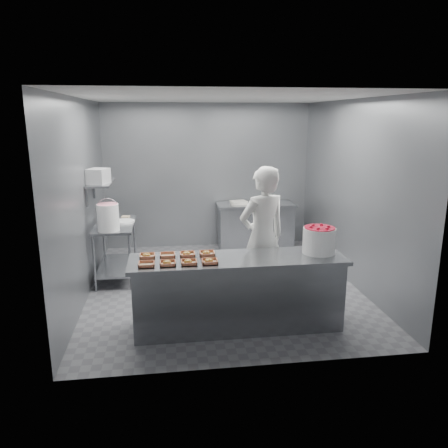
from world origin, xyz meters
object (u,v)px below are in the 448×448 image
at_px(tray_0, 147,264).
at_px(worker, 262,238).
at_px(service_counter, 238,292).
at_px(tray_1, 168,263).
at_px(tray_4, 147,256).
at_px(prep_table, 116,242).
at_px(strawberry_tub, 319,239).
at_px(tray_3, 210,261).
at_px(tray_6, 187,254).
at_px(appliance, 98,176).
at_px(glaze_bucket, 108,217).
at_px(back_counter, 255,226).
at_px(tray_2, 189,262).
at_px(tray_7, 207,253).
at_px(tray_5, 168,255).

relative_size(tray_0, worker, 0.10).
distance_m(service_counter, worker, 0.90).
relative_size(tray_1, tray_4, 1.00).
xyz_separation_m(prep_table, strawberry_tub, (2.67, -1.91, 0.48)).
bearing_deg(worker, prep_table, -54.06).
bearing_deg(tray_3, worker, 43.45).
height_order(prep_table, tray_0, tray_0).
relative_size(prep_table, tray_6, 6.40).
height_order(tray_1, worker, worker).
bearing_deg(tray_6, appliance, 127.03).
bearing_deg(prep_table, glaze_bucket, -94.26).
xyz_separation_m(service_counter, strawberry_tub, (1.02, 0.04, 0.62)).
bearing_deg(back_counter, tray_2, -113.80).
bearing_deg(service_counter, tray_6, 165.91).
bearing_deg(glaze_bucket, tray_1, -63.08).
relative_size(service_counter, tray_7, 13.88).
height_order(service_counter, glaze_bucket, glaze_bucket).
relative_size(tray_1, appliance, 0.62).
distance_m(service_counter, tray_2, 0.78).
height_order(tray_1, tray_2, same).
bearing_deg(tray_4, glaze_bucket, 113.92).
bearing_deg(tray_4, tray_1, -51.42).
relative_size(tray_5, worker, 0.10).
relative_size(tray_2, tray_7, 1.00).
distance_m(back_counter, glaze_bucket, 3.18).
bearing_deg(prep_table, tray_6, -59.73).
bearing_deg(service_counter, tray_2, -165.92).
distance_m(tray_0, tray_4, 0.30).
xyz_separation_m(tray_6, glaze_bucket, (-1.08, 1.36, 0.19)).
bearing_deg(appliance, tray_2, -38.73).
xyz_separation_m(tray_6, appliance, (-1.22, 1.62, 0.75)).
bearing_deg(tray_4, tray_3, -22.68).
bearing_deg(tray_3, service_counter, 22.69).
bearing_deg(worker, tray_5, -1.60).
distance_m(tray_5, glaze_bucket, 1.61).
height_order(tray_3, appliance, appliance).
relative_size(prep_table, tray_0, 6.40).
bearing_deg(tray_7, glaze_bucket, 134.22).
height_order(prep_table, tray_6, tray_6).
relative_size(tray_4, worker, 0.10).
bearing_deg(prep_table, tray_1, -68.90).
relative_size(prep_table, tray_1, 6.40).
bearing_deg(tray_4, back_counter, 57.43).
bearing_deg(appliance, prep_table, 65.70).
relative_size(prep_table, tray_4, 6.40).
bearing_deg(tray_7, back_counter, 67.88).
bearing_deg(prep_table, tray_7, -54.36).
relative_size(tray_6, glaze_bucket, 0.38).
bearing_deg(tray_5, worker, 19.51).
relative_size(tray_4, strawberry_tub, 0.47).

